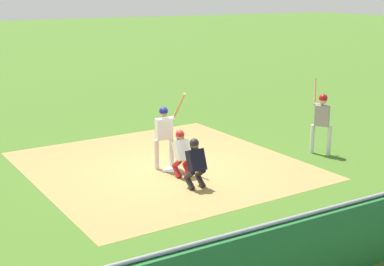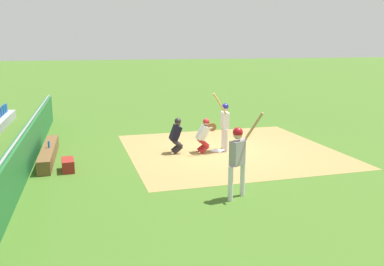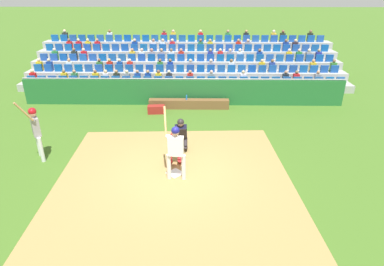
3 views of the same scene
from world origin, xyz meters
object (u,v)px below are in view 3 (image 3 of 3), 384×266
catcher_crouching (174,146)px  water_bottle_on_bench (187,97)px  home_plate_umpire (181,133)px  equipment_duffel_bag (156,109)px  dugout_bench (189,104)px  batter_at_plate (175,147)px  on_deck_batter (36,128)px  home_plate_marker (175,173)px

catcher_crouching → water_bottle_on_bench: 5.38m
home_plate_umpire → equipment_duffel_bag: 3.99m
home_plate_umpire → dugout_bench: size_ratio=0.34×
batter_at_plate → on_deck_batter: 4.86m
on_deck_batter → equipment_duffel_bag: bearing=-128.5°
catcher_crouching → home_plate_umpire: bearing=-99.5°
catcher_crouching → dugout_bench: catcher_crouching is taller
home_plate_umpire → dugout_bench: 4.45m
home_plate_marker → water_bottle_on_bench: water_bottle_on_bench is taller
catcher_crouching → water_bottle_on_bench: size_ratio=5.52×
water_bottle_on_bench → equipment_duffel_bag: size_ratio=0.29×
catcher_crouching → batter_at_plate: bearing=96.6°
home_plate_umpire → dugout_bench: home_plate_umpire is taller
home_plate_marker → batter_at_plate: bearing=100.7°
on_deck_batter → home_plate_umpire: bearing=-172.7°
batter_at_plate → catcher_crouching: (0.09, -0.80, -0.39)m
catcher_crouching → on_deck_batter: bearing=-4.7°
home_plate_marker → home_plate_umpire: (-0.13, -1.51, 0.69)m
equipment_duffel_bag → on_deck_batter: 5.63m
home_plate_marker → on_deck_batter: (4.66, -0.90, 1.15)m
home_plate_marker → equipment_duffel_bag: bearing=-77.0°
water_bottle_on_bench → on_deck_batter: size_ratio=0.10×
catcher_crouching → equipment_duffel_bag: 4.89m
dugout_bench → equipment_duffel_bag: (1.50, 0.69, -0.03)m
home_plate_marker → home_plate_umpire: home_plate_umpire is taller
home_plate_marker → water_bottle_on_bench: (-0.18, -5.90, 0.54)m
home_plate_marker → water_bottle_on_bench: bearing=-91.8°
batter_at_plate → on_deck_batter: size_ratio=0.98×
home_plate_marker → home_plate_umpire: size_ratio=0.34×
catcher_crouching → on_deck_batter: (4.62, -0.38, 0.46)m
home_plate_umpire → dugout_bench: (-0.17, -4.42, -0.49)m
home_plate_umpire → on_deck_batter: size_ratio=0.58×
dugout_bench → on_deck_batter: (4.95, 5.03, 0.95)m
water_bottle_on_bench → equipment_duffel_bag: (1.39, 0.66, -0.37)m
dugout_bench → equipment_duffel_bag: size_ratio=4.91×
home_plate_marker → catcher_crouching: bearing=-85.6°
batter_at_plate → equipment_duffel_bag: 5.74m
batter_at_plate → equipment_duffel_bag: batter_at_plate is taller
home_plate_umpire → equipment_duffel_bag: (1.33, -3.73, -0.52)m
equipment_duffel_bag → catcher_crouching: bearing=99.0°
home_plate_umpire → on_deck_batter: bearing=7.3°
home_plate_marker → batter_at_plate: size_ratio=0.20×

